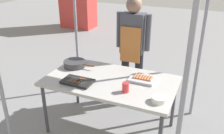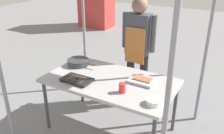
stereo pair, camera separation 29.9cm
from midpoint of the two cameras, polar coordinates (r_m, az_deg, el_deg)
ground_plane at (r=3.42m, az=2.15°, el=-14.23°), size 18.00×18.00×0.00m
stall_table at (r=3.04m, az=2.35°, el=-3.89°), size 1.60×0.90×0.75m
tray_grilled_sausages at (r=3.00m, az=9.95°, el=-3.10°), size 0.31×0.25×0.05m
tray_meat_skewers at (r=2.98m, az=-5.34°, el=-3.06°), size 0.37×0.23×0.04m
cooking_wok at (r=3.41m, az=-5.43°, el=1.13°), size 0.46×0.30×0.08m
condiment_bowl at (r=2.58m, az=12.99°, el=-8.01°), size 0.16×0.16×0.06m
drink_cup_near_edge at (r=2.72m, az=5.57°, el=-4.97°), size 0.08×0.08×0.11m
vendor_woman at (r=3.61m, az=8.49°, el=5.34°), size 0.52×0.23×1.64m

